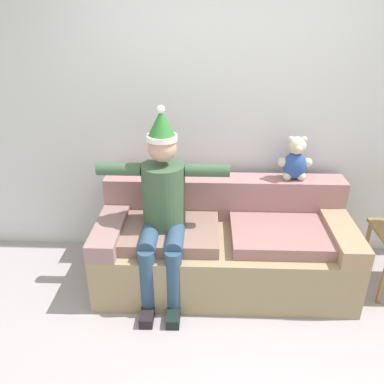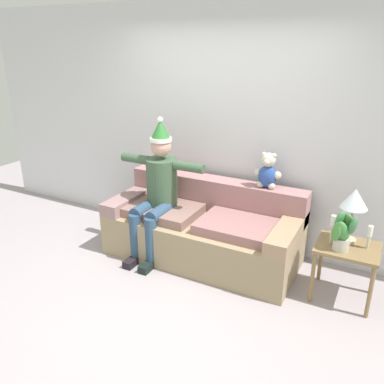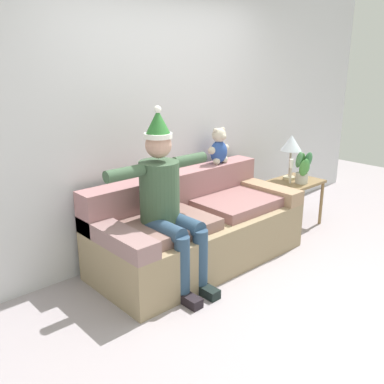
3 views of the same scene
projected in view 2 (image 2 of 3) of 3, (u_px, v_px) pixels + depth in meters
name	position (u px, v px, depth m)	size (l,w,h in m)	color
ground_plane	(155.00, 304.00, 3.62)	(10.00, 10.00, 0.00)	#A1969C
back_wall	(226.00, 129.00, 4.41)	(7.00, 0.10, 2.70)	silver
couch	(204.00, 229.00, 4.33)	(2.08, 0.91, 0.83)	#978362
person_seated	(157.00, 188.00, 4.25)	(1.02, 0.77, 1.54)	#3B553C
teddy_bear	(268.00, 172.00, 4.07)	(0.29, 0.17, 0.38)	#2A4995
side_table	(347.00, 255.00, 3.56)	(0.55, 0.47, 0.54)	olive
table_lamp	(354.00, 201.00, 3.47)	(0.24, 0.24, 0.52)	#BCB28D
potted_plant	(343.00, 231.00, 3.39)	(0.25, 0.23, 0.37)	#BAB9A7
candle_tall	(333.00, 226.00, 3.51)	(0.04, 0.04, 0.28)	beige
candle_short	(370.00, 234.00, 3.44)	(0.04, 0.04, 0.22)	beige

